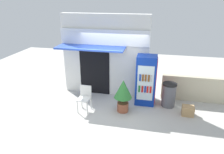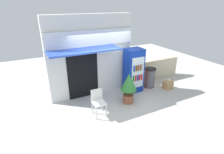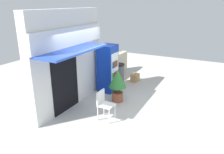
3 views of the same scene
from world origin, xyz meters
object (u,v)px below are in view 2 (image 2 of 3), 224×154
Objects in this scene: potted_plant_near_shop at (129,85)px; trash_bin at (150,77)px; plastic_chair at (98,100)px; drink_cooler at (134,70)px; cardboard_box at (168,85)px.

trash_bin is at bearing 24.68° from potted_plant_near_shop.
drink_cooler is at bearing 25.13° from plastic_chair.
plastic_chair is 1.00× the size of trash_bin.
potted_plant_near_shop is 1.31× the size of trash_bin.
trash_bin is 2.30× the size of cardboard_box.
trash_bin is at bearing -2.74° from drink_cooler.
plastic_chair reaches higher than cardboard_box.
plastic_chair is 0.76× the size of potted_plant_near_shop.
potted_plant_near_shop is at bearing -133.27° from drink_cooler.
plastic_chair is at bearing -154.87° from drink_cooler.
cardboard_box is at bearing -39.67° from trash_bin.
potted_plant_near_shop is 2.27m from cardboard_box.
cardboard_box is (2.19, 0.19, -0.56)m from potted_plant_near_shop.
trash_bin is (0.85, -0.04, -0.47)m from drink_cooler.
cardboard_box is (3.51, 0.39, -0.36)m from plastic_chair.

